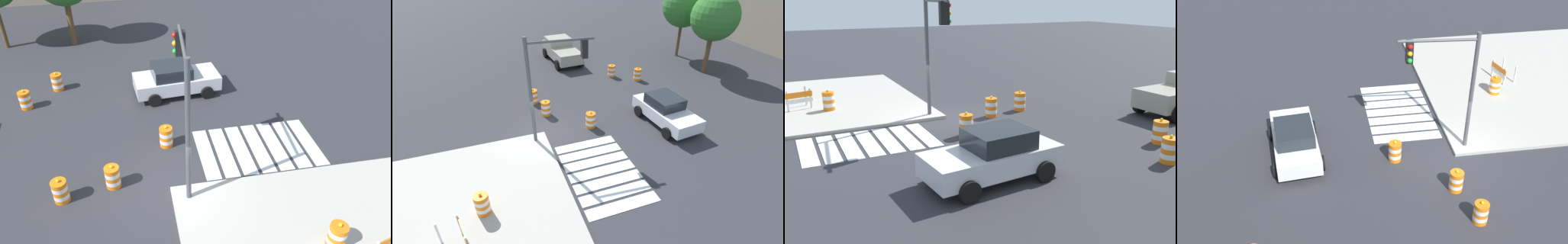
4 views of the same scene
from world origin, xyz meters
The scene contains 14 objects.
ground_plane centered at (0.00, 0.00, 0.00)m, with size 120.00×120.00×0.00m, color #2D2D33.
crosswalk_stripes centered at (4.00, 1.80, 0.01)m, with size 5.10×3.20×0.02m.
sports_car centered at (1.24, 6.96, 0.81)m, with size 4.45×2.44×1.63m.
pickup_truck centered at (-11.06, 4.17, 0.97)m, with size 5.26×2.61×1.92m.
traffic_barrel_near_corner centered at (-2.06, 0.62, 0.45)m, with size 0.56×0.56×1.02m.
traffic_barrel_crosswalk_end centered at (-3.90, 0.23, 0.45)m, with size 0.56×0.56×1.02m.
traffic_barrel_median_near centered at (-6.17, 6.88, 0.45)m, with size 0.56×0.56×1.02m.
traffic_barrel_median_far centered at (0.20, 2.69, 0.45)m, with size 0.56×0.56×1.02m.
traffic_barrel_far_curb centered at (-4.83, 8.45, 0.45)m, with size 0.56×0.56×1.02m.
traffic_barrel_on_sidewalk centered at (4.76, -3.52, 0.60)m, with size 0.56×0.56×1.02m.
construction_barricade centered at (6.08, -4.34, 0.72)m, with size 1.38×1.05×1.00m.
traffic_light_pole centered at (0.68, 0.54, 3.91)m, with size 0.50×3.28×5.50m.
street_tree_streetside_near centered at (-4.38, 14.34, 4.34)m, with size 3.55×3.55×6.13m.
street_tree_streetside_mid centered at (-8.59, 14.64, 4.42)m, with size 3.65×3.65×6.26m.
Camera 2 is at (13.65, -2.51, 9.26)m, focal length 27.15 mm.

